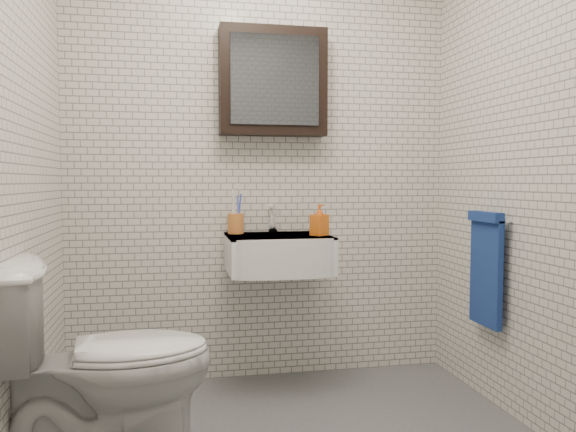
% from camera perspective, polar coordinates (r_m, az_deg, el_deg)
% --- Properties ---
extents(room_shell, '(2.22, 2.02, 2.51)m').
position_cam_1_polar(room_shell, '(2.29, 1.24, 11.67)').
color(room_shell, silver).
rests_on(room_shell, ground).
extents(washbasin, '(0.55, 0.50, 0.20)m').
position_cam_1_polar(washbasin, '(3.02, -0.88, -3.80)').
color(washbasin, white).
rests_on(washbasin, room_shell).
extents(faucet, '(0.06, 0.20, 0.15)m').
position_cam_1_polar(faucet, '(3.20, -1.53, -0.49)').
color(faucet, silver).
rests_on(faucet, washbasin).
extents(mirror_cabinet, '(0.60, 0.15, 0.60)m').
position_cam_1_polar(mirror_cabinet, '(3.24, -1.54, 13.46)').
color(mirror_cabinet, black).
rests_on(mirror_cabinet, room_shell).
extents(towel_rail, '(0.09, 0.30, 0.58)m').
position_cam_1_polar(towel_rail, '(3.02, 19.48, -4.62)').
color(towel_rail, silver).
rests_on(towel_rail, room_shell).
extents(toothbrush_cup, '(0.11, 0.11, 0.25)m').
position_cam_1_polar(toothbrush_cup, '(3.15, -5.32, -0.66)').
color(toothbrush_cup, '#CC7533').
rests_on(toothbrush_cup, washbasin).
extents(soap_bottle, '(0.11, 0.11, 0.17)m').
position_cam_1_polar(soap_bottle, '(3.03, 3.21, -0.40)').
color(soap_bottle, orange).
rests_on(soap_bottle, washbasin).
extents(toilet, '(0.89, 0.58, 0.85)m').
position_cam_1_polar(toilet, '(2.38, -18.19, -14.10)').
color(toilet, white).
rests_on(toilet, ground).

